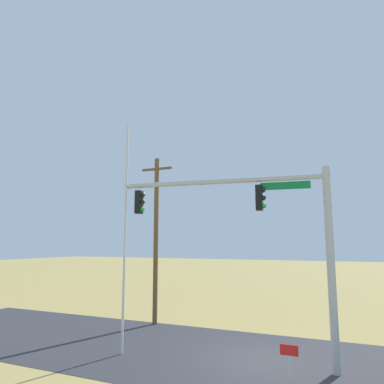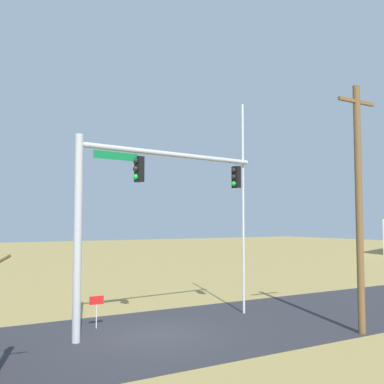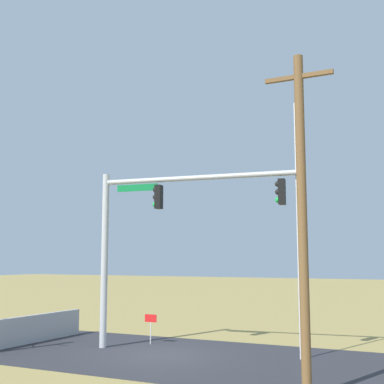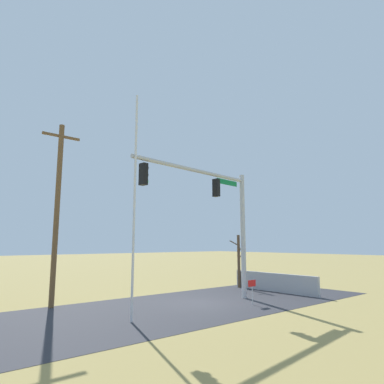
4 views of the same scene
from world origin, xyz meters
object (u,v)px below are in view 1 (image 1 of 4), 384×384
at_px(signal_mast, 267,225).
at_px(open_sign, 289,355).
at_px(utility_pole, 156,236).
at_px(flagpole, 125,234).

xyz_separation_m(signal_mast, open_sign, (0.88, -1.39, -4.09)).
bearing_deg(utility_pole, open_sign, -35.45).
relative_size(signal_mast, utility_pole, 0.88).
xyz_separation_m(flagpole, open_sign, (6.57, -0.59, -3.80)).
xyz_separation_m(utility_pole, open_sign, (8.02, -5.71, -3.84)).
xyz_separation_m(signal_mast, flagpole, (-5.69, -0.80, -0.30)).
height_order(signal_mast, open_sign, signal_mast).
bearing_deg(open_sign, signal_mast, 122.33).
relative_size(flagpole, utility_pole, 1.03).
height_order(flagpole, utility_pole, flagpole).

